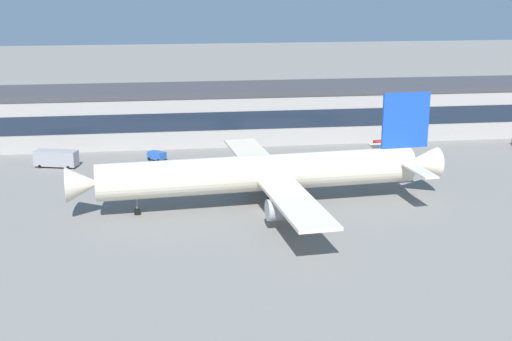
{
  "coord_description": "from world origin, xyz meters",
  "views": [
    {
      "loc": [
        -17.14,
        -104.57,
        36.25
      ],
      "look_at": [
        -1.63,
        7.73,
        5.0
      ],
      "focal_mm": 49.15,
      "sensor_mm": 36.0,
      "label": 1
    }
  ],
  "objects_px": {
    "follow_me_car": "(382,146)",
    "fuel_truck": "(57,158)",
    "baggage_tug": "(157,155)",
    "airliner": "(265,173)"
  },
  "relations": [
    {
      "from": "follow_me_car",
      "to": "fuel_truck",
      "type": "bearing_deg",
      "value": -176.08
    },
    {
      "from": "baggage_tug",
      "to": "follow_me_car",
      "type": "bearing_deg",
      "value": 2.58
    },
    {
      "from": "fuel_truck",
      "to": "baggage_tug",
      "type": "distance_m",
      "value": 19.78
    },
    {
      "from": "baggage_tug",
      "to": "airliner",
      "type": "bearing_deg",
      "value": -61.57
    },
    {
      "from": "fuel_truck",
      "to": "follow_me_car",
      "type": "height_order",
      "value": "fuel_truck"
    },
    {
      "from": "fuel_truck",
      "to": "baggage_tug",
      "type": "xyz_separation_m",
      "value": [
        19.61,
        2.47,
        -0.8
      ]
    },
    {
      "from": "fuel_truck",
      "to": "follow_me_car",
      "type": "relative_size",
      "value": 1.9
    },
    {
      "from": "airliner",
      "to": "fuel_truck",
      "type": "distance_m",
      "value": 47.77
    },
    {
      "from": "airliner",
      "to": "baggage_tug",
      "type": "height_order",
      "value": "airliner"
    },
    {
      "from": "airliner",
      "to": "follow_me_car",
      "type": "xyz_separation_m",
      "value": [
        30.89,
        34.5,
        -4.54
      ]
    }
  ]
}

